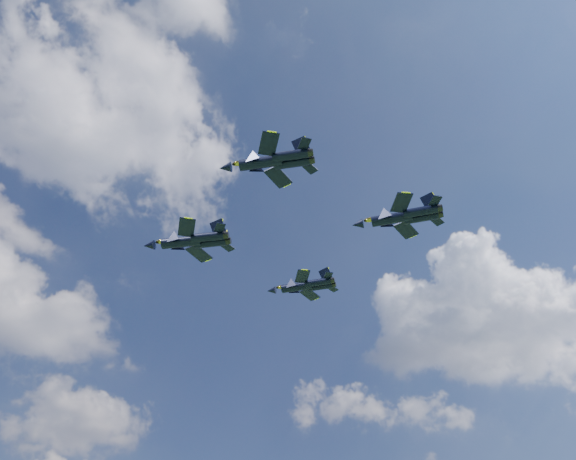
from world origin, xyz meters
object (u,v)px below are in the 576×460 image
Objects in this scene: jet_left at (258,163)px; jet_right at (295,287)px; jet_lead at (179,242)px; jet_slot at (389,219)px.

jet_right is (22.33, 28.62, 1.90)m from jet_left.
jet_left is at bearing -135.91° from jet_lead.
jet_lead reaches higher than jet_left.
jet_slot is at bearing -126.47° from jet_right.
jet_slot is at bearing -89.75° from jet_lead.
jet_lead reaches higher than jet_right.
jet_right reaches higher than jet_left.
jet_right is at bearing 1.60° from jet_left.
jet_slot reaches higher than jet_left.
jet_lead is at bearing 95.94° from jet_slot.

